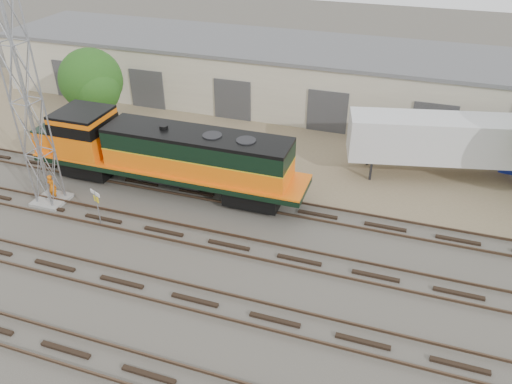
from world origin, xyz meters
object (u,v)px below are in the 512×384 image
(semi_trailer, at_px, (460,141))
(signal_tower, at_px, (28,105))
(worker, at_px, (52,187))
(locomotive, at_px, (162,154))

(semi_trailer, bearing_deg, signal_tower, -167.14)
(worker, xyz_separation_m, semi_trailer, (23.92, 11.01, 1.80))
(locomotive, bearing_deg, worker, -150.46)
(signal_tower, xyz_separation_m, worker, (-0.05, 0.33, -5.58))
(signal_tower, bearing_deg, locomotive, 32.05)
(worker, bearing_deg, signal_tower, 101.88)
(signal_tower, bearing_deg, semi_trailer, 25.42)
(locomotive, distance_m, signal_tower, 8.13)
(signal_tower, relative_size, semi_trailer, 0.94)
(signal_tower, xyz_separation_m, semi_trailer, (23.87, 11.35, -3.78))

